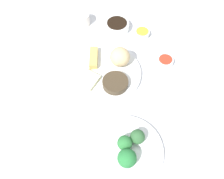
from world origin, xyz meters
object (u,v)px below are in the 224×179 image
(broccoli_plate, at_px, (125,151))
(soy_sauce_bowl, at_px, (117,27))
(main_plate, at_px, (104,73))
(sauce_ramekin_hot_mustard, at_px, (142,34))
(teacup, at_px, (82,20))
(sauce_ramekin_sweet_and_sour, at_px, (165,62))

(broccoli_plate, xyz_separation_m, soy_sauce_bowl, (-0.45, 0.29, 0.01))
(main_plate, relative_size, sauce_ramekin_hot_mustard, 4.47)
(teacup, bearing_deg, sauce_ramekin_hot_mustard, 38.30)
(soy_sauce_bowl, bearing_deg, broccoli_plate, -33.35)
(sauce_ramekin_hot_mustard, relative_size, sauce_ramekin_sweet_and_sour, 1.00)
(sauce_ramekin_hot_mustard, height_order, teacup, teacup)
(sauce_ramekin_hot_mustard, relative_size, teacup, 0.90)
(broccoli_plate, distance_m, sauce_ramekin_sweet_and_sour, 0.38)
(main_plate, distance_m, sauce_ramekin_sweet_and_sour, 0.24)
(broccoli_plate, relative_size, sauce_ramekin_hot_mustard, 3.86)
(broccoli_plate, bearing_deg, sauce_ramekin_hot_mustard, 134.92)
(sauce_ramekin_hot_mustard, bearing_deg, teacup, -141.70)
(sauce_ramekin_sweet_and_sour, xyz_separation_m, teacup, (-0.38, -0.14, 0.01))
(main_plate, relative_size, soy_sauce_bowl, 2.68)
(sauce_ramekin_hot_mustard, distance_m, sauce_ramekin_sweet_and_sour, 0.17)
(soy_sauce_bowl, bearing_deg, main_plate, -46.96)
(broccoli_plate, relative_size, teacup, 3.45)
(broccoli_plate, height_order, soy_sauce_bowl, soy_sauce_bowl)
(teacup, bearing_deg, sauce_ramekin_sweet_and_sour, 20.43)
(main_plate, bearing_deg, sauce_ramekin_hot_mustard, 107.39)
(sauce_ramekin_hot_mustard, xyz_separation_m, sauce_ramekin_sweet_and_sour, (0.17, -0.02, 0.00))
(main_plate, xyz_separation_m, sauce_ramekin_hot_mustard, (-0.08, 0.24, 0.01))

